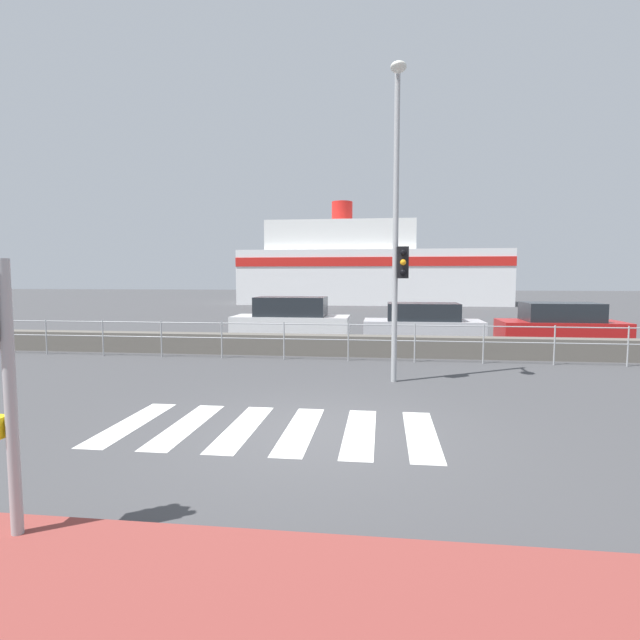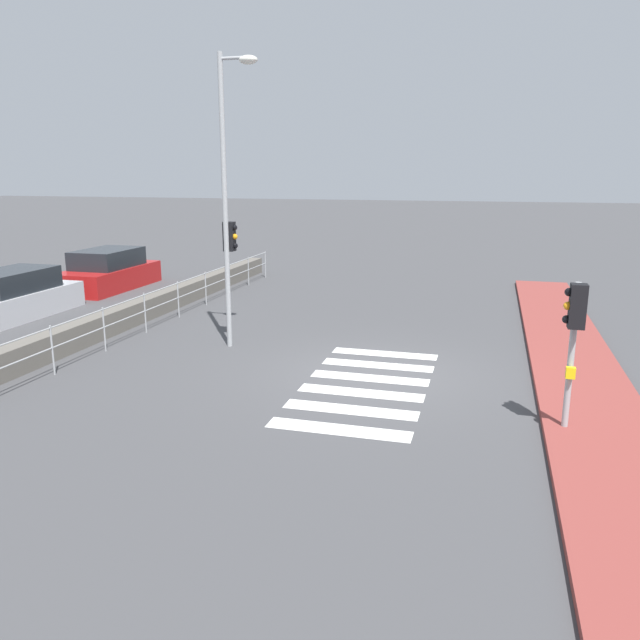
{
  "view_description": "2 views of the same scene",
  "coord_description": "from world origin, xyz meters",
  "px_view_note": "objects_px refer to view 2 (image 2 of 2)",
  "views": [
    {
      "loc": [
        0.93,
        -7.26,
        2.31
      ],
      "look_at": [
        -0.24,
        2.0,
        1.5
      ],
      "focal_mm": 28.0,
      "sensor_mm": 36.0,
      "label": 1
    },
    {
      "loc": [
        -12.19,
        -2.21,
        4.1
      ],
      "look_at": [
        -0.49,
        1.0,
        1.2
      ],
      "focal_mm": 35.0,
      "sensor_mm": 36.0,
      "label": 2
    }
  ],
  "objects_px": {
    "traffic_light_far": "(229,256)",
    "parked_car_silver": "(13,297)",
    "parked_car_red": "(109,272)",
    "traffic_light_near": "(574,327)",
    "streetlamp": "(230,174)"
  },
  "relations": [
    {
      "from": "traffic_light_far",
      "to": "parked_car_silver",
      "type": "distance_m",
      "value": 7.47
    },
    {
      "from": "parked_car_silver",
      "to": "parked_car_red",
      "type": "height_order",
      "value": "parked_car_red"
    },
    {
      "from": "traffic_light_far",
      "to": "parked_car_silver",
      "type": "height_order",
      "value": "traffic_light_far"
    },
    {
      "from": "traffic_light_near",
      "to": "parked_car_red",
      "type": "relative_size",
      "value": 0.6
    },
    {
      "from": "traffic_light_near",
      "to": "parked_car_silver",
      "type": "height_order",
      "value": "traffic_light_near"
    },
    {
      "from": "traffic_light_far",
      "to": "parked_car_red",
      "type": "distance_m",
      "value": 9.39
    },
    {
      "from": "traffic_light_far",
      "to": "streetlamp",
      "type": "relative_size",
      "value": 0.45
    },
    {
      "from": "parked_car_red",
      "to": "streetlamp",
      "type": "bearing_deg",
      "value": -128.73
    },
    {
      "from": "parked_car_silver",
      "to": "parked_car_red",
      "type": "distance_m",
      "value": 4.71
    },
    {
      "from": "parked_car_silver",
      "to": "streetlamp",
      "type": "bearing_deg",
      "value": -99.11
    },
    {
      "from": "traffic_light_far",
      "to": "parked_car_silver",
      "type": "xyz_separation_m",
      "value": [
        1.08,
        7.22,
        -1.59
      ]
    },
    {
      "from": "streetlamp",
      "to": "parked_car_silver",
      "type": "height_order",
      "value": "streetlamp"
    },
    {
      "from": "streetlamp",
      "to": "parked_car_silver",
      "type": "relative_size",
      "value": 1.58
    },
    {
      "from": "parked_car_silver",
      "to": "parked_car_red",
      "type": "relative_size",
      "value": 1.02
    },
    {
      "from": "streetlamp",
      "to": "parked_car_red",
      "type": "height_order",
      "value": "streetlamp"
    }
  ]
}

